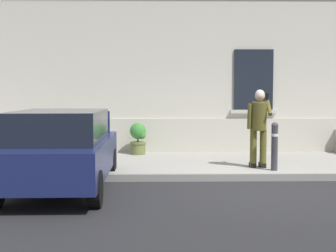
% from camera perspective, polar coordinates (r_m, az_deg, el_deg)
% --- Properties ---
extents(ground_plane, '(80.00, 80.00, 0.00)m').
position_cam_1_polar(ground_plane, '(8.98, 11.73, -7.73)').
color(ground_plane, '#232326').
extents(sidewalk, '(24.00, 3.60, 0.15)m').
position_cam_1_polar(sidewalk, '(11.67, 8.68, -4.60)').
color(sidewalk, '#99968E').
rests_on(sidewalk, ground).
extents(curb_edge, '(24.00, 0.12, 0.15)m').
position_cam_1_polar(curb_edge, '(9.87, 10.52, -6.20)').
color(curb_edge, gray).
rests_on(curb_edge, ground).
extents(building_facade, '(24.00, 1.52, 7.50)m').
position_cam_1_polar(building_facade, '(14.13, 7.13, 11.77)').
color(building_facade, beige).
rests_on(building_facade, ground).
extents(hatchback_car_navy, '(1.84, 4.09, 1.50)m').
position_cam_1_polar(hatchback_car_navy, '(8.92, -12.95, -2.69)').
color(hatchback_car_navy, '#161E4C').
rests_on(hatchback_car_navy, ground).
extents(bollard_near_person, '(0.15, 0.15, 1.04)m').
position_cam_1_polar(bollard_near_person, '(10.29, 12.93, -2.23)').
color(bollard_near_person, '#333338').
rests_on(bollard_near_person, sidewalk).
extents(person_on_phone, '(0.51, 0.49, 1.75)m').
position_cam_1_polar(person_on_phone, '(10.54, 11.07, 0.33)').
color(person_on_phone, '#514C1E').
rests_on(person_on_phone, sidewalk).
extents(planter_terracotta, '(0.44, 0.44, 0.86)m').
position_cam_1_polar(planter_terracotta, '(13.19, -14.15, -1.36)').
color(planter_terracotta, '#B25B38').
rests_on(planter_terracotta, sidewalk).
extents(planter_olive, '(0.44, 0.44, 0.86)m').
position_cam_1_polar(planter_olive, '(12.72, -3.67, -1.44)').
color(planter_olive, '#606B38').
rests_on(planter_olive, sidewalk).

